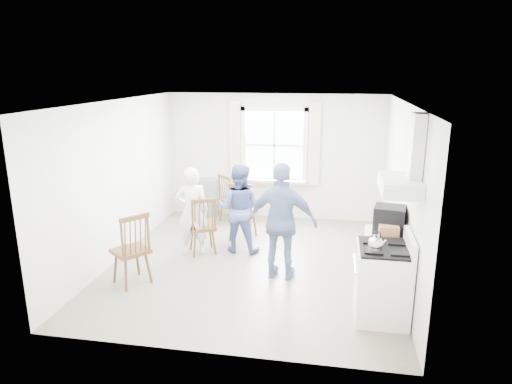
{
  "coord_description": "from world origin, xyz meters",
  "views": [
    {
      "loc": [
        1.25,
        -6.79,
        3.06
      ],
      "look_at": [
        0.02,
        0.2,
        1.15
      ],
      "focal_mm": 32.0,
      "sensor_mm": 36.0,
      "label": 1
    }
  ],
  "objects_px": {
    "stereo_stack": "(389,219)",
    "windsor_chair_b": "(241,205)",
    "person_mid": "(239,208)",
    "windsor_chair_c": "(134,242)",
    "gas_stove": "(383,281)",
    "windsor_chair_a": "(203,220)",
    "low_cabinet": "(383,262)",
    "person_right": "(282,222)",
    "person_left": "(192,212)"
  },
  "relations": [
    {
      "from": "gas_stove",
      "to": "person_mid",
      "type": "xyz_separation_m",
      "value": [
        -2.24,
        1.84,
        0.28
      ]
    },
    {
      "from": "windsor_chair_a",
      "to": "windsor_chair_b",
      "type": "height_order",
      "value": "windsor_chair_b"
    },
    {
      "from": "windsor_chair_b",
      "to": "person_right",
      "type": "xyz_separation_m",
      "value": [
        0.91,
        -1.4,
        0.21
      ]
    },
    {
      "from": "stereo_stack",
      "to": "person_mid",
      "type": "relative_size",
      "value": 0.3
    },
    {
      "from": "gas_stove",
      "to": "person_right",
      "type": "xyz_separation_m",
      "value": [
        -1.39,
        0.92,
        0.4
      ]
    },
    {
      "from": "gas_stove",
      "to": "windsor_chair_c",
      "type": "bearing_deg",
      "value": 175.57
    },
    {
      "from": "gas_stove",
      "to": "windsor_chair_b",
      "type": "relative_size",
      "value": 1.01
    },
    {
      "from": "person_mid",
      "to": "windsor_chair_c",
      "type": "bearing_deg",
      "value": 55.9
    },
    {
      "from": "low_cabinet",
      "to": "person_mid",
      "type": "xyz_separation_m",
      "value": [
        -2.31,
        1.14,
        0.32
      ]
    },
    {
      "from": "stereo_stack",
      "to": "windsor_chair_c",
      "type": "bearing_deg",
      "value": -172.84
    },
    {
      "from": "windsor_chair_b",
      "to": "person_left",
      "type": "height_order",
      "value": "person_left"
    },
    {
      "from": "stereo_stack",
      "to": "person_right",
      "type": "height_order",
      "value": "person_right"
    },
    {
      "from": "stereo_stack",
      "to": "person_left",
      "type": "distance_m",
      "value": 3.22
    },
    {
      "from": "person_mid",
      "to": "windsor_chair_b",
      "type": "bearing_deg",
      "value": -79.74
    },
    {
      "from": "low_cabinet",
      "to": "person_mid",
      "type": "height_order",
      "value": "person_mid"
    },
    {
      "from": "stereo_stack",
      "to": "windsor_chair_a",
      "type": "height_order",
      "value": "stereo_stack"
    },
    {
      "from": "gas_stove",
      "to": "windsor_chair_b",
      "type": "height_order",
      "value": "gas_stove"
    },
    {
      "from": "windsor_chair_a",
      "to": "person_right",
      "type": "distance_m",
      "value": 1.56
    },
    {
      "from": "person_right",
      "to": "stereo_stack",
      "type": "bearing_deg",
      "value": 177.9
    },
    {
      "from": "windsor_chair_b",
      "to": "windsor_chair_c",
      "type": "bearing_deg",
      "value": -119.14
    },
    {
      "from": "stereo_stack",
      "to": "person_right",
      "type": "distance_m",
      "value": 1.53
    },
    {
      "from": "stereo_stack",
      "to": "windsor_chair_b",
      "type": "relative_size",
      "value": 0.42
    },
    {
      "from": "windsor_chair_a",
      "to": "windsor_chair_c",
      "type": "distance_m",
      "value": 1.43
    },
    {
      "from": "low_cabinet",
      "to": "person_right",
      "type": "bearing_deg",
      "value": 171.5
    },
    {
      "from": "low_cabinet",
      "to": "person_right",
      "type": "relative_size",
      "value": 0.51
    },
    {
      "from": "gas_stove",
      "to": "windsor_chair_a",
      "type": "distance_m",
      "value": 3.19
    },
    {
      "from": "windsor_chair_a",
      "to": "person_right",
      "type": "relative_size",
      "value": 0.58
    },
    {
      "from": "windsor_chair_c",
      "to": "person_mid",
      "type": "xyz_separation_m",
      "value": [
        1.2,
        1.57,
        0.09
      ]
    },
    {
      "from": "gas_stove",
      "to": "person_left",
      "type": "distance_m",
      "value": 3.37
    },
    {
      "from": "gas_stove",
      "to": "low_cabinet",
      "type": "relative_size",
      "value": 1.24
    },
    {
      "from": "person_right",
      "to": "windsor_chair_a",
      "type": "bearing_deg",
      "value": -18.32
    },
    {
      "from": "windsor_chair_c",
      "to": "person_left",
      "type": "distance_m",
      "value": 1.37
    },
    {
      "from": "windsor_chair_c",
      "to": "person_left",
      "type": "xyz_separation_m",
      "value": [
        0.46,
        1.28,
        0.09
      ]
    },
    {
      "from": "low_cabinet",
      "to": "person_mid",
      "type": "distance_m",
      "value": 2.6
    },
    {
      "from": "stereo_stack",
      "to": "person_mid",
      "type": "bearing_deg",
      "value": 154.42
    },
    {
      "from": "gas_stove",
      "to": "windsor_chair_c",
      "type": "distance_m",
      "value": 3.46
    },
    {
      "from": "gas_stove",
      "to": "person_left",
      "type": "relative_size",
      "value": 0.74
    },
    {
      "from": "windsor_chair_b",
      "to": "person_left",
      "type": "distance_m",
      "value": 1.04
    },
    {
      "from": "windsor_chair_c",
      "to": "windsor_chair_a",
      "type": "bearing_deg",
      "value": 62.8
    },
    {
      "from": "windsor_chair_b",
      "to": "low_cabinet",
      "type": "bearing_deg",
      "value": -34.4
    },
    {
      "from": "person_left",
      "to": "person_right",
      "type": "relative_size",
      "value": 0.86
    },
    {
      "from": "stereo_stack",
      "to": "windsor_chair_c",
      "type": "relative_size",
      "value": 0.42
    },
    {
      "from": "stereo_stack",
      "to": "windsor_chair_c",
      "type": "distance_m",
      "value": 3.61
    },
    {
      "from": "gas_stove",
      "to": "stereo_stack",
      "type": "height_order",
      "value": "stereo_stack"
    },
    {
      "from": "windsor_chair_c",
      "to": "person_left",
      "type": "relative_size",
      "value": 0.73
    },
    {
      "from": "gas_stove",
      "to": "person_mid",
      "type": "distance_m",
      "value": 2.91
    },
    {
      "from": "low_cabinet",
      "to": "person_left",
      "type": "height_order",
      "value": "person_left"
    },
    {
      "from": "gas_stove",
      "to": "low_cabinet",
      "type": "height_order",
      "value": "gas_stove"
    },
    {
      "from": "gas_stove",
      "to": "person_left",
      "type": "xyz_separation_m",
      "value": [
        -2.98,
        1.55,
        0.28
      ]
    },
    {
      "from": "gas_stove",
      "to": "stereo_stack",
      "type": "distance_m",
      "value": 0.94
    }
  ]
}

